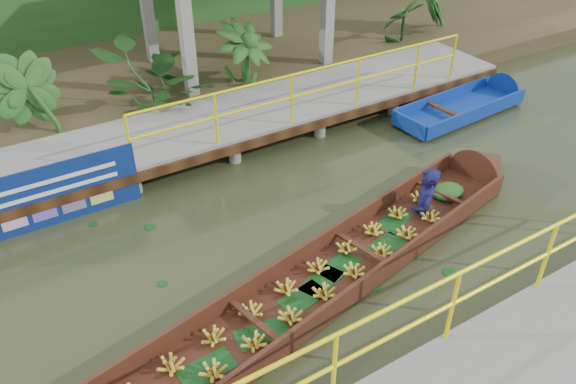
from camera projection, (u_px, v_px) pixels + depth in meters
ground at (258, 256)px, 8.63m from camera, size 80.00×80.00×0.00m
land_strip at (109, 78)px, 13.77m from camera, size 30.00×8.00×0.45m
far_dock at (171, 137)px, 10.77m from camera, size 16.00×2.06×1.66m
vendor_boat at (327, 273)px, 7.99m from camera, size 10.44×3.17×2.14m
moored_blue_boat at (486, 99)px, 12.96m from camera, size 3.84×1.24×0.90m
blue_banner at (28, 202)px, 8.86m from camera, size 3.53×0.04×1.10m
tropical_plants at (229, 48)px, 12.62m from camera, size 14.29×1.29×1.61m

